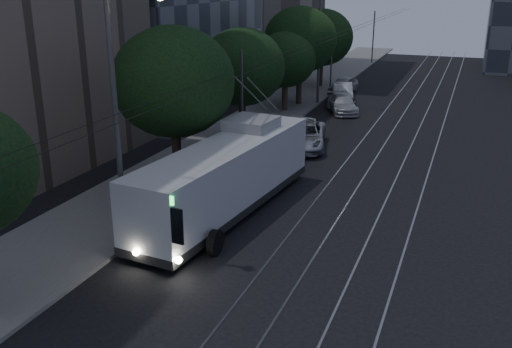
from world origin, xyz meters
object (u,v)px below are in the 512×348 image
Objects in this scene: car_white_c at (342,92)px; streetlamp_far at (325,28)px; car_white_b at (342,104)px; car_white_d at (343,85)px; streetlamp_near at (124,94)px; car_white_a at (290,128)px; pickup_silver at (304,136)px; trolleybus at (228,176)px.

car_white_c is 0.45× the size of streetlamp_far.
car_white_b is 0.44× the size of streetlamp_far.
streetlamp_near is at bearing -85.12° from car_white_d.
streetlamp_near is at bearing -90.01° from streetlamp_far.
pickup_silver is at bearing -28.19° from car_white_a.
car_white_b is 7.55m from car_white_d.
car_white_b is (1.36, 8.63, -0.09)m from car_white_a.
car_white_c is at bearing 97.48° from trolleybus.
car_white_c is at bearing 106.06° from car_white_a.
pickup_silver is 0.53× the size of streetlamp_far.
trolleybus is 2.82× the size of car_white_a.
car_white_d is (-0.24, 16.00, -0.00)m from car_white_a.
streetlamp_far is (0.00, 27.30, 0.17)m from streetlamp_near.
pickup_silver is at bearing -114.44° from car_white_b.
car_white_c is (-0.72, 24.76, -0.91)m from trolleybus.
streetlamp_near is at bearing -107.54° from car_white_c.
pickup_silver is 1.25× the size of car_white_d.
trolleybus is at bearing -66.47° from car_white_a.
trolleybus is at bearing 66.70° from streetlamp_near.
trolleybus is 12.22m from car_white_a.
streetlamp_far is at bearing 89.99° from streetlamp_near.
car_white_d is 7.43m from streetlamp_far.
car_white_c is at bearing 81.14° from pickup_silver.
car_white_d is at bearing 89.13° from streetlamp_near.
car_white_d is 0.44× the size of streetlamp_near.
trolleybus reaches higher than car_white_a.
car_white_b is at bearing 77.41° from pickup_silver.
streetlamp_near reaches higher than car_white_b.
car_white_c is 5.70m from streetlamp_far.
trolleybus is 2.82× the size of car_white_d.
car_white_a is 0.97× the size of car_white_b.
car_white_a is 12.02m from streetlamp_far.
streetlamp_far reaches higher than pickup_silver.
trolleybus reaches higher than car_white_c.
trolleybus is 2.70× the size of car_white_c.
car_white_b is at bearing -92.36° from car_white_c.
car_white_b is at bearing 95.27° from trolleybus.
car_white_b is at bearing -72.01° from car_white_d.
streetlamp_far is (-2.09, 2.15, 5.35)m from car_white_b.
streetlamp_far reaches higher than trolleybus.
streetlamp_far is (-2.09, 12.20, 5.25)m from pickup_silver.
streetlamp_near is 0.97× the size of streetlamp_far.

